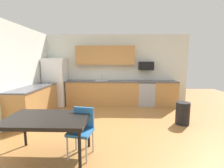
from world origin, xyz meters
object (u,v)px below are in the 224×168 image
Objects in this scene: dining_table at (47,121)px; trash_bin at (183,113)px; oven_range at (146,93)px; chair_near_table at (82,128)px; microwave at (146,66)px; refrigerator at (56,82)px.

dining_table is 3.40m from trash_bin.
oven_range is 3.80m from chair_near_table.
chair_near_table is at bearing -148.16° from trash_bin.
microwave reaches higher than chair_near_table.
oven_range is (3.43, 0.08, -0.44)m from refrigerator.
oven_range is 1.52× the size of trash_bin.
refrigerator reaches higher than oven_range.
refrigerator is 3.30× the size of microwave.
microwave reaches higher than oven_range.
refrigerator is 1.96× the size of oven_range.
oven_range is at bearing 109.32° from trash_bin.
microwave is 2.42m from trash_bin.
dining_table is at bearing -151.29° from trash_bin.
oven_range reaches higher than chair_near_table.
dining_table is (-2.30, -3.61, -0.82)m from microwave.
dining_table is 2.33× the size of trash_bin.
refrigerator reaches higher than microwave.
trash_bin is at bearing 28.71° from dining_table.
oven_range is at bearing 56.80° from dining_table.
refrigerator is 3.49m from microwave.
chair_near_table is at bearing -62.76° from refrigerator.
microwave reaches higher than trash_bin.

